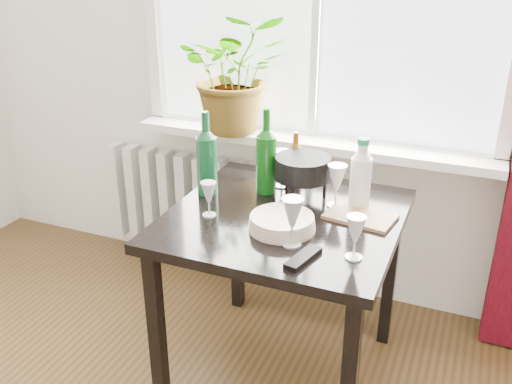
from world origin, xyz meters
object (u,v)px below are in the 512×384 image
at_px(bottle_amber, 295,159).
at_px(wineglass_back_center, 337,185).
at_px(potted_plant, 236,73).
at_px(radiator, 177,200).
at_px(wine_bottle_right, 266,151).
at_px(fondue_pot, 302,177).
at_px(tv_remote, 303,258).
at_px(table, 284,236).
at_px(wineglass_far_right, 355,237).
at_px(wineglass_back_left, 282,168).
at_px(wine_bottle_left, 207,153).
at_px(wineglass_front_left, 209,199).
at_px(plate_stack, 282,223).
at_px(cleaning_bottle, 361,173).
at_px(wineglass_front_right, 292,222).
at_px(cutting_board, 360,217).

bearing_deg(bottle_amber, wineglass_back_center, -32.64).
bearing_deg(potted_plant, radiator, 171.47).
bearing_deg(wine_bottle_right, fondue_pot, 1.05).
bearing_deg(wine_bottle_right, tv_remote, -56.03).
xyz_separation_m(table, wineglass_far_right, (0.32, -0.22, 0.17)).
relative_size(table, fondue_pot, 3.37).
xyz_separation_m(radiator, wineglass_back_left, (0.75, -0.39, 0.44)).
xyz_separation_m(table, wineglass_back_left, (-0.10, 0.24, 0.17)).
xyz_separation_m(wine_bottle_left, wineglass_far_right, (0.67, -0.28, -0.10)).
xyz_separation_m(wine_bottle_left, wineglass_front_left, (0.10, -0.18, -0.11)).
height_order(plate_stack, fondue_pot, fondue_pot).
bearing_deg(potted_plant, wine_bottle_right, -51.98).
bearing_deg(wineglass_back_left, cleaning_bottle, -12.05).
height_order(potted_plant, wineglass_back_left, potted_plant).
relative_size(wineglass_front_right, wineglass_back_left, 1.09).
xyz_separation_m(wineglass_back_center, plate_stack, (-0.12, -0.26, -0.06)).
bearing_deg(plate_stack, bottle_amber, 102.65).
bearing_deg(wineglass_back_center, radiator, 154.25).
bearing_deg(table, wineglass_back_left, 112.70).
distance_m(wine_bottle_left, bottle_amber, 0.37).
xyz_separation_m(potted_plant, wineglass_back_left, (0.35, -0.33, -0.30)).
xyz_separation_m(wineglass_back_left, fondue_pot, (0.11, -0.07, 0.00)).
xyz_separation_m(cleaning_bottle, fondue_pot, (-0.23, 0.00, -0.05)).
distance_m(wine_bottle_left, cleaning_bottle, 0.61).
height_order(radiator, wineglass_back_left, wineglass_back_left).
distance_m(wineglass_front_right, tv_remote, 0.13).
distance_m(cleaning_bottle, wineglass_far_right, 0.40).
height_order(potted_plant, cleaning_bottle, potted_plant).
height_order(wine_bottle_left, wineglass_front_left, wine_bottle_left).
distance_m(potted_plant, wineglass_back_left, 0.57).
height_order(radiator, wine_bottle_left, wine_bottle_left).
bearing_deg(cleaning_bottle, fondue_pot, 179.07).
xyz_separation_m(wineglass_back_left, tv_remote, (0.27, -0.54, -0.07)).
height_order(potted_plant, wine_bottle_right, potted_plant).
xyz_separation_m(wine_bottle_right, plate_stack, (0.17, -0.29, -0.15)).
relative_size(plate_stack, tv_remote, 1.47).
distance_m(tv_remote, cutting_board, 0.38).
bearing_deg(fondue_pot, bottle_amber, 112.28).
xyz_separation_m(wine_bottle_right, wineglass_front_left, (-0.11, -0.29, -0.11)).
height_order(wineglass_back_left, cutting_board, wineglass_back_left).
xyz_separation_m(wine_bottle_left, wineglass_front_right, (0.46, -0.28, -0.09)).
relative_size(radiator, table, 0.94).
relative_size(bottle_amber, wineglass_back_left, 1.44).
relative_size(wine_bottle_left, wineglass_back_left, 2.15).
bearing_deg(plate_stack, wine_bottle_left, 154.78).
bearing_deg(wineglass_front_right, potted_plant, 125.45).
relative_size(wine_bottle_left, tv_remote, 2.13).
bearing_deg(wineglass_back_left, wineglass_back_center, -21.16).
xyz_separation_m(radiator, wineglass_front_left, (0.59, -0.75, 0.43)).
xyz_separation_m(bottle_amber, wineglass_far_right, (0.37, -0.50, -0.04)).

